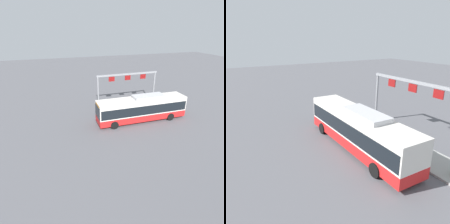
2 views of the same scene
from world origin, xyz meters
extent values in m
plane|color=#56565B|center=(0.00, 0.00, 0.00)|extent=(120.00, 120.00, 0.00)
cube|color=#9E9E99|center=(-2.16, -3.54, 0.08)|extent=(10.00, 2.80, 0.16)
cube|color=red|center=(0.00, 0.00, 0.77)|extent=(11.93, 2.66, 0.85)
cube|color=silver|center=(0.00, 0.00, 2.15)|extent=(11.93, 2.66, 1.90)
cube|color=black|center=(0.00, 0.00, 1.95)|extent=(11.70, 2.70, 1.20)
cube|color=black|center=(5.97, -0.08, 2.05)|extent=(0.07, 2.13, 1.50)
cube|color=#B7B7BC|center=(-0.89, 0.01, 3.28)|extent=(4.19, 1.81, 0.36)
cube|color=orange|center=(5.90, -0.08, 2.90)|extent=(0.14, 1.75, 0.28)
cylinder|color=black|center=(4.17, 1.14, 0.50)|extent=(1.00, 0.31, 1.00)
cylinder|color=black|center=(4.13, -1.26, 0.50)|extent=(1.00, 0.31, 1.00)
cylinder|color=black|center=(-3.73, 1.25, 0.50)|extent=(1.00, 0.31, 1.00)
cylinder|color=black|center=(-3.77, -1.15, 0.50)|extent=(1.00, 0.31, 1.00)
cylinder|color=slate|center=(2.33, -3.43, 0.58)|extent=(0.39, 0.39, 0.85)
cylinder|color=maroon|center=(2.33, -3.43, 1.31)|extent=(0.47, 0.47, 0.60)
sphere|color=#9E755B|center=(2.33, -3.43, 1.72)|extent=(0.22, 0.22, 0.22)
cube|color=#335993|center=(2.47, -3.65, 1.34)|extent=(0.33, 0.30, 0.40)
cylinder|color=#334C8C|center=(3.42, -4.12, 0.42)|extent=(0.38, 0.38, 0.85)
cylinder|color=maroon|center=(3.42, -4.12, 1.15)|extent=(0.46, 0.46, 0.60)
sphere|color=brown|center=(3.42, -4.12, 1.56)|extent=(0.22, 0.22, 0.22)
cube|color=#335993|center=(3.55, -4.35, 1.18)|extent=(0.33, 0.29, 0.40)
cylinder|color=black|center=(1.56, -4.13, 0.58)|extent=(0.38, 0.38, 0.85)
cylinder|color=#334C8C|center=(1.56, -4.13, 1.31)|extent=(0.46, 0.46, 0.60)
sphere|color=brown|center=(1.56, -4.13, 1.72)|extent=(0.22, 0.22, 0.22)
cube|color=#4C8447|center=(1.43, -4.36, 1.34)|extent=(0.33, 0.29, 0.40)
cylinder|color=gray|center=(-4.87, -5.51, 2.60)|extent=(0.24, 0.24, 5.20)
cylinder|color=gray|center=(4.43, -5.51, 2.60)|extent=(0.24, 0.24, 5.20)
cube|color=gray|center=(-0.22, -5.51, 5.05)|extent=(9.70, 0.20, 0.24)
cube|color=maroon|center=(-2.78, -5.51, 4.50)|extent=(0.90, 0.08, 0.70)
cube|color=maroon|center=(-0.22, -5.51, 4.50)|extent=(0.90, 0.08, 0.70)
cube|color=maroon|center=(2.34, -5.51, 4.50)|extent=(0.90, 0.08, 0.70)
cylinder|color=#2D5133|center=(-6.45, -3.17, 0.61)|extent=(0.52, 0.52, 0.90)
camera|label=1|loc=(11.03, 20.68, 11.59)|focal=30.63mm
camera|label=2|loc=(-13.07, 9.45, 8.64)|focal=35.06mm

